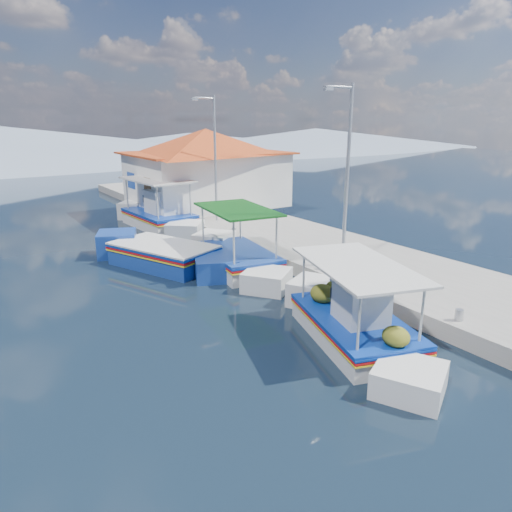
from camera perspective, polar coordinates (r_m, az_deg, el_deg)
ground at (r=12.33m, az=1.44°, el=-9.36°), size 160.00×160.00×0.00m
quay at (r=20.11m, az=5.35°, el=1.68°), size 5.00×44.00×0.50m
bollards at (r=18.20m, az=1.72°, el=1.45°), size 0.20×17.20×0.30m
main_caique at (r=11.98m, az=11.78°, el=-8.24°), size 3.34×6.50×2.25m
caique_green_canopy at (r=17.20m, az=-2.46°, el=-0.37°), size 2.67×6.80×2.57m
caique_blue_hull at (r=17.96m, az=-11.36°, el=-0.07°), size 3.90×6.68×1.29m
caique_far at (r=24.62m, az=-11.99°, el=4.77°), size 2.66×7.86×2.76m
harbor_building at (r=27.28m, az=-6.18°, el=10.96°), size 10.49×10.49×4.40m
lamp_post_near at (r=15.61m, az=11.05°, el=10.61°), size 1.21×0.14×6.00m
lamp_post_far at (r=22.88m, az=-5.30°, el=12.63°), size 1.21×0.14×6.00m
mountain_ridge at (r=66.40m, az=-23.05°, el=12.38°), size 171.40×96.00×5.50m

